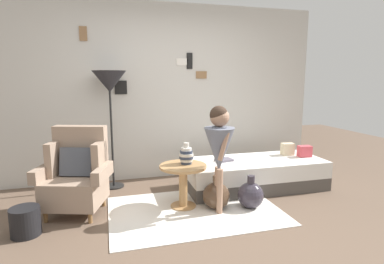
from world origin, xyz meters
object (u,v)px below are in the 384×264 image
demijohn_near (216,195)px  magazine_basket (25,221)px  demijohn_far (250,195)px  daybed (254,174)px  floor_lamp (110,86)px  person_child (219,145)px  armchair (77,174)px  side_table (183,177)px  vase_striped (186,155)px  book_on_daybed (224,160)px

demijohn_near → magazine_basket: bearing=-177.3°
demijohn_near → magazine_basket: demijohn_near is taller
demijohn_near → demijohn_far: bearing=-12.0°
daybed → floor_lamp: size_ratio=1.18×
floor_lamp → person_child: size_ratio=1.32×
person_child → demijohn_near: (0.01, 0.09, -0.63)m
floor_lamp → daybed: bearing=-16.6°
armchair → daybed: size_ratio=0.51×
demijohn_near → side_table: bearing=157.3°
vase_striped → person_child: bearing=-44.2°
vase_striped → floor_lamp: size_ratio=0.16×
person_child → book_on_daybed: size_ratio=5.54×
floor_lamp → demijohn_far: size_ratio=4.11×
book_on_daybed → demijohn_far: size_ratio=0.56×
daybed → book_on_daybed: (-0.43, 0.05, 0.22)m
side_table → book_on_daybed: (0.68, 0.44, 0.05)m
person_child → demijohn_far: person_child is taller
daybed → person_child: (-0.77, -0.63, 0.59)m
floor_lamp → magazine_basket: (-0.87, -1.19, -1.28)m
armchair → side_table: (1.19, -0.21, -0.07)m
side_table → vase_striped: 0.26m
armchair → side_table: 1.21m
armchair → demijohn_far: 2.02m
demijohn_far → side_table: bearing=162.8°
floor_lamp → demijohn_far: 2.31m
person_child → magazine_basket: person_child is taller
side_table → person_child: size_ratio=0.45×
vase_striped → floor_lamp: 1.46m
floor_lamp → book_on_daybed: 1.84m
armchair → person_child: (1.54, -0.46, 0.35)m
vase_striped → book_on_daybed: size_ratio=1.15×
vase_striped → floor_lamp: bearing=132.5°
person_child → demijohn_far: (0.41, 0.01, -0.63)m
floor_lamp → person_child: floor_lamp is taller
daybed → magazine_basket: daybed is taller
daybed → demijohn_near: bearing=-144.7°
side_table → person_child: (0.35, -0.24, 0.42)m
side_table → book_on_daybed: 0.81m
demijohn_near → demijohn_far: (0.40, -0.08, -0.00)m
armchair → book_on_daybed: 1.88m
armchair → magazine_basket: size_ratio=3.46×
magazine_basket → daybed: bearing=12.9°
armchair → floor_lamp: size_ratio=0.60×
magazine_basket → side_table: bearing=8.5°
side_table → vase_striped: vase_striped is taller
armchair → demijohn_near: (1.55, -0.36, -0.28)m
book_on_daybed → magazine_basket: 2.44m
person_child → daybed: bearing=39.5°
book_on_daybed → floor_lamp: bearing=160.7°
armchair → side_table: bearing=-10.1°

